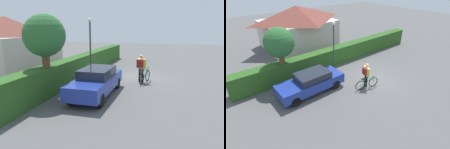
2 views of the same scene
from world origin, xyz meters
TOP-DOWN VIEW (x-y plane):
  - ground_plane at (0.00, 0.00)m, footprint 60.00×60.00m
  - hedge_row at (0.00, 3.88)m, footprint 17.27×0.90m
  - house_distant at (-0.67, 9.77)m, footprint 7.07×5.69m
  - parked_car_near at (-4.22, 1.47)m, footprint 4.36×1.63m
  - bicycle at (-1.13, -0.53)m, footprint 1.70×0.59m
  - person_rider at (-0.99, -0.26)m, footprint 0.47×0.65m
  - street_lamp at (-1.25, 2.92)m, footprint 0.28×0.28m
  - tree_kerbside at (-5.07, 3.68)m, footprint 1.96×1.96m

SIDE VIEW (x-z plane):
  - ground_plane at x=0.00m, z-range 0.00..0.00m
  - bicycle at x=-1.13m, z-range -0.08..0.86m
  - parked_car_near at x=-4.22m, z-range 0.04..1.41m
  - hedge_row at x=0.00m, z-range 0.00..1.45m
  - person_rider at x=-0.99m, z-range 0.19..1.88m
  - house_distant at x=-0.67m, z-range 0.05..4.15m
  - street_lamp at x=-1.25m, z-range 0.60..4.49m
  - tree_kerbside at x=-5.07m, z-range 0.92..4.86m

